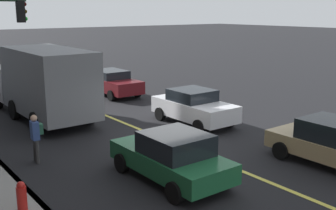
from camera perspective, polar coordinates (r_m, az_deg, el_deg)
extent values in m
plane|color=black|center=(15.84, 0.10, -5.05)|extent=(200.00, 200.00, 0.00)
cube|color=slate|center=(13.32, -20.81, -9.18)|extent=(80.00, 0.16, 0.15)
cube|color=#D8CC4C|center=(15.84, 0.10, -5.03)|extent=(80.00, 0.16, 0.01)
cube|color=silver|center=(18.17, 3.64, -0.55)|extent=(4.04, 1.79, 0.72)
cube|color=black|center=(18.14, 3.36, 1.40)|extent=(1.74, 1.65, 0.50)
cylinder|color=black|center=(17.90, 8.54, -2.07)|extent=(0.60, 0.22, 0.60)
cylinder|color=black|center=(16.73, 4.33, -3.03)|extent=(0.60, 0.22, 0.60)
cylinder|color=black|center=(19.79, 3.02, -0.49)|extent=(0.60, 0.22, 0.60)
cylinder|color=black|center=(18.74, -1.07, -1.24)|extent=(0.60, 0.22, 0.60)
cube|color=#591116|center=(24.65, -7.94, 2.93)|extent=(4.73, 1.74, 0.70)
cube|color=black|center=(24.61, -8.05, 4.28)|extent=(2.08, 1.60, 0.46)
cylinder|color=black|center=(23.83, -4.28, 1.82)|extent=(0.60, 0.22, 0.60)
cylinder|color=black|center=(22.97, -7.85, 1.30)|extent=(0.60, 0.22, 0.60)
cylinder|color=black|center=(26.46, -7.98, 2.85)|extent=(0.60, 0.22, 0.60)
cylinder|color=black|center=(25.69, -11.29, 2.42)|extent=(0.60, 0.22, 0.60)
cube|color=#1E6038|center=(12.25, 0.31, -7.67)|extent=(4.04, 1.78, 0.57)
cube|color=black|center=(11.87, 1.07, -5.36)|extent=(1.80, 1.63, 0.60)
cylinder|color=black|center=(12.94, -6.42, -7.97)|extent=(0.60, 0.22, 0.60)
cylinder|color=black|center=(13.84, -0.20, -6.45)|extent=(0.60, 0.22, 0.60)
cylinder|color=black|center=(10.90, 0.97, -12.02)|extent=(0.60, 0.22, 0.60)
cylinder|color=black|center=(11.96, 7.62, -9.79)|extent=(0.60, 0.22, 0.60)
cube|color=tan|center=(14.31, 22.03, -5.60)|extent=(4.24, 1.76, 0.56)
cube|color=black|center=(14.14, 22.21, -3.29)|extent=(2.00, 1.62, 0.64)
cylinder|color=black|center=(15.79, 19.23, -4.73)|extent=(0.60, 0.22, 0.60)
cylinder|color=black|center=(14.44, 15.40, -6.10)|extent=(0.60, 0.22, 0.60)
cube|color=silver|center=(22.87, -19.85, 3.11)|extent=(2.24, 2.45, 1.67)
cube|color=slate|center=(18.96, -16.21, 3.22)|extent=(5.62, 2.45, 2.81)
cylinder|color=black|center=(23.38, -16.96, 1.44)|extent=(0.90, 0.28, 0.90)
cylinder|color=black|center=(17.57, -17.82, -2.34)|extent=(0.90, 0.28, 0.90)
cylinder|color=black|center=(18.44, -10.94, -1.23)|extent=(0.90, 0.28, 0.90)
cylinder|color=black|center=(20.18, -20.52, -0.61)|extent=(0.90, 0.28, 0.90)
cylinder|color=black|center=(20.94, -14.37, 0.29)|extent=(0.90, 0.28, 0.90)
cylinder|color=#383838|center=(14.17, -17.67, -6.20)|extent=(0.15, 0.15, 0.80)
cylinder|color=#383838|center=(14.36, -17.89, -5.95)|extent=(0.15, 0.15, 0.80)
cube|color=#334C8C|center=(14.06, -17.98, -3.36)|extent=(0.40, 0.26, 0.60)
sphere|color=tan|center=(13.95, -18.10, -1.75)|extent=(0.22, 0.22, 0.22)
cube|color=#26593F|center=(14.09, -17.32, -3.15)|extent=(0.27, 0.18, 0.34)
cube|color=black|center=(18.62, -19.74, 12.09)|extent=(0.28, 0.30, 0.90)
sphere|color=#360605|center=(18.67, -19.27, 13.05)|extent=(0.18, 0.18, 0.18)
sphere|color=#392905|center=(18.67, -19.20, 12.13)|extent=(0.18, 0.18, 0.18)
sphere|color=green|center=(18.68, -19.13, 11.21)|extent=(0.18, 0.18, 0.18)
cylinder|color=red|center=(10.75, -19.54, -12.61)|extent=(0.24, 0.24, 0.80)
sphere|color=red|center=(10.57, -19.72, -10.45)|extent=(0.20, 0.20, 0.20)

